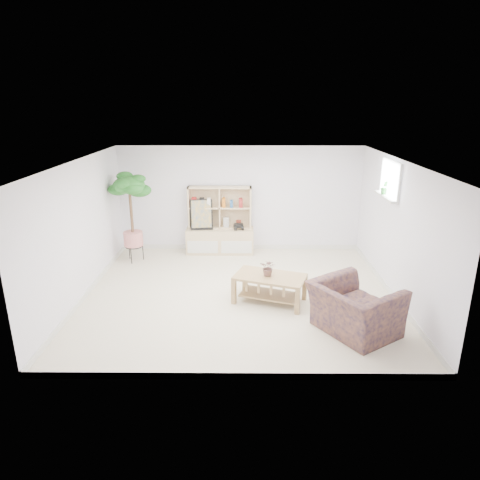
{
  "coord_description": "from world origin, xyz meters",
  "views": [
    {
      "loc": [
        0.07,
        -7.07,
        3.35
      ],
      "look_at": [
        0.01,
        0.47,
        0.88
      ],
      "focal_mm": 32.0,
      "sensor_mm": 36.0,
      "label": 1
    }
  ],
  "objects_px": {
    "floor_tree": "(132,218)",
    "armchair": "(355,306)",
    "storage_unit": "(220,221)",
    "coffee_table": "(270,289)"
  },
  "relations": [
    {
      "from": "coffee_table",
      "to": "floor_tree",
      "type": "xyz_separation_m",
      "value": [
        -2.83,
        1.97,
        0.73
      ]
    },
    {
      "from": "armchair",
      "to": "coffee_table",
      "type": "bearing_deg",
      "value": 16.49
    },
    {
      "from": "floor_tree",
      "to": "armchair",
      "type": "height_order",
      "value": "floor_tree"
    },
    {
      "from": "floor_tree",
      "to": "armchair",
      "type": "distance_m",
      "value": 5.05
    },
    {
      "from": "storage_unit",
      "to": "floor_tree",
      "type": "bearing_deg",
      "value": -163.02
    },
    {
      "from": "storage_unit",
      "to": "coffee_table",
      "type": "xyz_separation_m",
      "value": [
        0.99,
        -2.53,
        -0.52
      ]
    },
    {
      "from": "floor_tree",
      "to": "storage_unit",
      "type": "bearing_deg",
      "value": 16.98
    },
    {
      "from": "floor_tree",
      "to": "coffee_table",
      "type": "bearing_deg",
      "value": -34.82
    },
    {
      "from": "coffee_table",
      "to": "armchair",
      "type": "relative_size",
      "value": 1.01
    },
    {
      "from": "storage_unit",
      "to": "armchair",
      "type": "xyz_separation_m",
      "value": [
        2.2,
        -3.55,
        -0.32
      ]
    }
  ]
}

